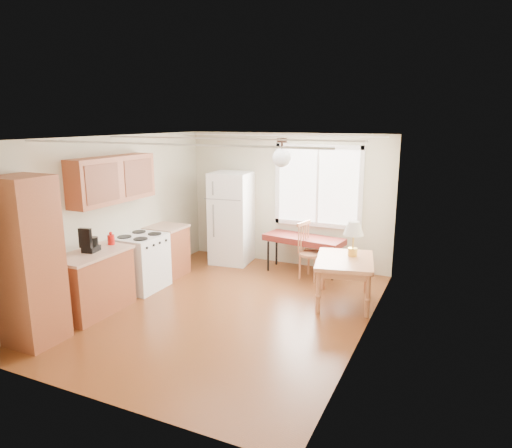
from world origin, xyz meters
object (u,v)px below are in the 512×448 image
Objects in this scene: refrigerator at (232,218)px; bench at (304,240)px; dining_table at (345,265)px; chair at (307,247)px.

refrigerator reaches higher than bench.
dining_table is (1.02, -1.09, -0.01)m from bench.
dining_table is at bearing -38.84° from bench.
refrigerator is 1.50m from bench.
bench is at bearing 121.03° from dining_table.
bench is 1.49m from dining_table.
refrigerator is 1.40× the size of dining_table.
bench is 0.30m from chair.
chair is (0.16, -0.26, -0.03)m from bench.
refrigerator is at bearing -172.69° from bench.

